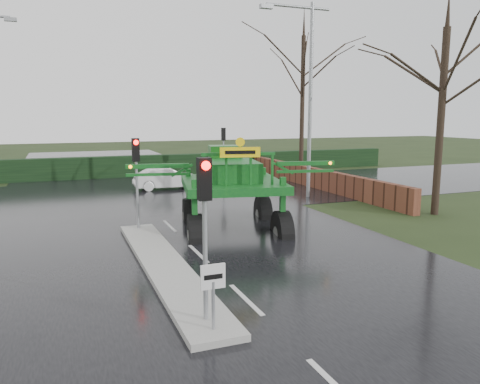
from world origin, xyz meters
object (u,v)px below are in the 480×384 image
object	(u,v)px
traffic_signal_far	(223,142)
traffic_signal_mid	(136,164)
crop_sprayer	(194,179)
keep_left_sign	(213,286)
traffic_signal_near	(205,205)
white_sedan	(167,189)
street_light_right	(305,83)

from	to	relation	value
traffic_signal_far	traffic_signal_mid	bearing A→B (deg)	58.07
traffic_signal_mid	traffic_signal_far	xyz separation A→B (m)	(7.80, 12.52, 0.00)
traffic_signal_far	crop_sprayer	distance (m)	15.18
keep_left_sign	traffic_signal_far	bearing A→B (deg)	70.07
traffic_signal_far	traffic_signal_near	bearing A→B (deg)	69.64
white_sedan	keep_left_sign	bearing A→B (deg)	171.41
street_light_right	crop_sprayer	distance (m)	10.47
traffic_signal_mid	white_sedan	size ratio (longest dim) A/B	0.91
traffic_signal_far	crop_sprayer	xyz separation A→B (m)	(-6.02, -13.92, -0.47)
traffic_signal_far	keep_left_sign	bearing A→B (deg)	70.07
keep_left_sign	traffic_signal_far	distance (m)	22.93
traffic_signal_near	street_light_right	world-z (taller)	street_light_right
keep_left_sign	traffic_signal_far	world-z (taller)	traffic_signal_far
keep_left_sign	traffic_signal_far	xyz separation A→B (m)	(7.80, 21.51, 1.53)
traffic_signal_near	crop_sprayer	distance (m)	7.33
traffic_signal_mid	crop_sprayer	distance (m)	2.31
traffic_signal_mid	traffic_signal_far	size ratio (longest dim) A/B	1.00
keep_left_sign	street_light_right	xyz separation A→B (m)	(9.49, 13.50, 4.93)
street_light_right	keep_left_sign	bearing A→B (deg)	-125.12
traffic_signal_far	street_light_right	world-z (taller)	street_light_right
traffic_signal_far	street_light_right	xyz separation A→B (m)	(1.69, -8.01, 3.40)
traffic_signal_mid	white_sedan	world-z (taller)	traffic_signal_mid
street_light_right	white_sedan	xyz separation A→B (m)	(-6.20, 5.37, -5.99)
crop_sprayer	white_sedan	world-z (taller)	crop_sprayer
traffic_signal_near	traffic_signal_far	world-z (taller)	same
traffic_signal_near	crop_sprayer	bearing A→B (deg)	75.94
traffic_signal_mid	street_light_right	xyz separation A→B (m)	(9.49, 4.51, 3.40)
traffic_signal_near	street_light_right	distance (m)	16.46
keep_left_sign	street_light_right	size ratio (longest dim) A/B	0.14
traffic_signal_far	crop_sprayer	size ratio (longest dim) A/B	0.45
keep_left_sign	street_light_right	world-z (taller)	street_light_right
traffic_signal_mid	traffic_signal_far	bearing A→B (deg)	58.07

